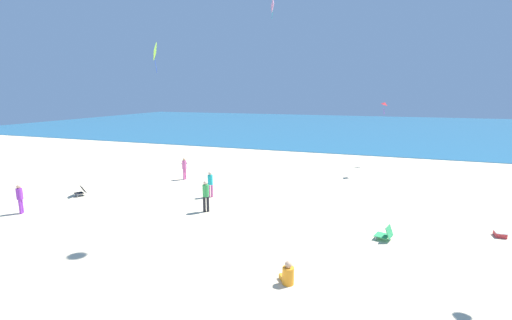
{
  "coord_description": "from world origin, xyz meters",
  "views": [
    {
      "loc": [
        5.88,
        -8.14,
        6.01
      ],
      "look_at": [
        0.0,
        8.39,
        2.64
      ],
      "focal_mm": 24.73,
      "sensor_mm": 36.0,
      "label": 1
    }
  ],
  "objects_px": {
    "beach_chair_mid_beach": "(385,234)",
    "person_1": "(206,194)",
    "person_5": "(288,275)",
    "kite_lime": "(155,52)",
    "kite_red": "(385,104)",
    "person_2": "(20,197)",
    "person_0": "(210,182)",
    "person_3": "(184,167)",
    "beach_chair_far_right": "(81,191)",
    "cooler_box": "(500,234)",
    "kite_pink": "(272,6)"
  },
  "relations": [
    {
      "from": "beach_chair_mid_beach",
      "to": "person_1",
      "type": "relative_size",
      "value": 0.48
    },
    {
      "from": "person_5",
      "to": "kite_lime",
      "type": "distance_m",
      "value": 16.03
    },
    {
      "from": "beach_chair_mid_beach",
      "to": "person_1",
      "type": "bearing_deg",
      "value": 12.38
    },
    {
      "from": "beach_chair_mid_beach",
      "to": "kite_red",
      "type": "bearing_deg",
      "value": -71.8
    },
    {
      "from": "person_1",
      "to": "person_5",
      "type": "bearing_deg",
      "value": -158.5
    },
    {
      "from": "person_1",
      "to": "person_2",
      "type": "relative_size",
      "value": 1.09
    },
    {
      "from": "person_0",
      "to": "person_2",
      "type": "xyz_separation_m",
      "value": [
        -7.71,
        -5.74,
        -0.01
      ]
    },
    {
      "from": "person_3",
      "to": "person_5",
      "type": "height_order",
      "value": "person_3"
    },
    {
      "from": "beach_chair_mid_beach",
      "to": "beach_chair_far_right",
      "type": "height_order",
      "value": "beach_chair_mid_beach"
    },
    {
      "from": "kite_red",
      "to": "cooler_box",
      "type": "bearing_deg",
      "value": -65.4
    },
    {
      "from": "person_0",
      "to": "kite_pink",
      "type": "xyz_separation_m",
      "value": [
        -0.66,
        14.14,
        12.72
      ]
    },
    {
      "from": "person_5",
      "to": "kite_lime",
      "type": "xyz_separation_m",
      "value": [
        -10.68,
        8.77,
        8.13
      ]
    },
    {
      "from": "kite_red",
      "to": "kite_pink",
      "type": "height_order",
      "value": "kite_pink"
    },
    {
      "from": "person_0",
      "to": "kite_red",
      "type": "distance_m",
      "value": 14.06
    },
    {
      "from": "person_1",
      "to": "kite_lime",
      "type": "height_order",
      "value": "kite_lime"
    },
    {
      "from": "person_1",
      "to": "person_3",
      "type": "distance_m",
      "value": 7.25
    },
    {
      "from": "beach_chair_mid_beach",
      "to": "person_2",
      "type": "xyz_separation_m",
      "value": [
        -17.28,
        -2.68,
        0.59
      ]
    },
    {
      "from": "cooler_box",
      "to": "kite_lime",
      "type": "height_order",
      "value": "kite_lime"
    },
    {
      "from": "beach_chair_far_right",
      "to": "kite_lime",
      "type": "distance_m",
      "value": 9.42
    },
    {
      "from": "beach_chair_mid_beach",
      "to": "person_5",
      "type": "xyz_separation_m",
      "value": [
        -2.96,
        -4.63,
        0.02
      ]
    },
    {
      "from": "beach_chair_mid_beach",
      "to": "cooler_box",
      "type": "xyz_separation_m",
      "value": [
        4.59,
        2.01,
        -0.16
      ]
    },
    {
      "from": "person_3",
      "to": "kite_lime",
      "type": "height_order",
      "value": "kite_lime"
    },
    {
      "from": "cooler_box",
      "to": "person_1",
      "type": "bearing_deg",
      "value": -174.24
    },
    {
      "from": "beach_chair_far_right",
      "to": "person_1",
      "type": "xyz_separation_m",
      "value": [
        8.3,
        -0.06,
        0.67
      ]
    },
    {
      "from": "beach_chair_mid_beach",
      "to": "person_5",
      "type": "relative_size",
      "value": 1.0
    },
    {
      "from": "beach_chair_far_right",
      "to": "person_0",
      "type": "distance_m",
      "value": 7.73
    },
    {
      "from": "person_3",
      "to": "person_5",
      "type": "distance_m",
      "value": 14.99
    },
    {
      "from": "person_1",
      "to": "person_2",
      "type": "xyz_separation_m",
      "value": [
        -8.66,
        -3.36,
        -0.08
      ]
    },
    {
      "from": "person_5",
      "to": "kite_red",
      "type": "height_order",
      "value": "kite_red"
    },
    {
      "from": "kite_pink",
      "to": "person_5",
      "type": "bearing_deg",
      "value": -71.54
    },
    {
      "from": "person_2",
      "to": "kite_pink",
      "type": "bearing_deg",
      "value": -138.33
    },
    {
      "from": "person_2",
      "to": "person_3",
      "type": "relative_size",
      "value": 0.97
    },
    {
      "from": "beach_chair_mid_beach",
      "to": "person_1",
      "type": "xyz_separation_m",
      "value": [
        -8.62,
        0.68,
        0.67
      ]
    },
    {
      "from": "kite_lime",
      "to": "kite_red",
      "type": "height_order",
      "value": "kite_lime"
    },
    {
      "from": "beach_chair_mid_beach",
      "to": "kite_red",
      "type": "distance_m",
      "value": 13.61
    },
    {
      "from": "person_0",
      "to": "person_1",
      "type": "distance_m",
      "value": 2.56
    },
    {
      "from": "kite_pink",
      "to": "kite_red",
      "type": "bearing_deg",
      "value": -24.36
    },
    {
      "from": "kite_red",
      "to": "kite_lime",
      "type": "bearing_deg",
      "value": -147.34
    },
    {
      "from": "person_0",
      "to": "person_5",
      "type": "distance_m",
      "value": 10.16
    },
    {
      "from": "kite_pink",
      "to": "kite_lime",
      "type": "bearing_deg",
      "value": -104.56
    },
    {
      "from": "cooler_box",
      "to": "person_3",
      "type": "height_order",
      "value": "person_3"
    },
    {
      "from": "cooler_box",
      "to": "person_3",
      "type": "bearing_deg",
      "value": 166.54
    },
    {
      "from": "person_5",
      "to": "kite_red",
      "type": "xyz_separation_m",
      "value": [
        2.66,
        17.32,
        4.92
      ]
    },
    {
      "from": "beach_chair_far_right",
      "to": "kite_red",
      "type": "relative_size",
      "value": 0.85
    },
    {
      "from": "kite_lime",
      "to": "kite_red",
      "type": "distance_m",
      "value": 16.17
    },
    {
      "from": "beach_chair_mid_beach",
      "to": "kite_red",
      "type": "relative_size",
      "value": 0.87
    },
    {
      "from": "beach_chair_mid_beach",
      "to": "person_2",
      "type": "relative_size",
      "value": 0.53
    },
    {
      "from": "person_5",
      "to": "kite_pink",
      "type": "height_order",
      "value": "kite_pink"
    },
    {
      "from": "person_0",
      "to": "kite_pink",
      "type": "bearing_deg",
      "value": -17.95
    },
    {
      "from": "person_5",
      "to": "kite_pink",
      "type": "bearing_deg",
      "value": -19.98
    }
  ]
}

